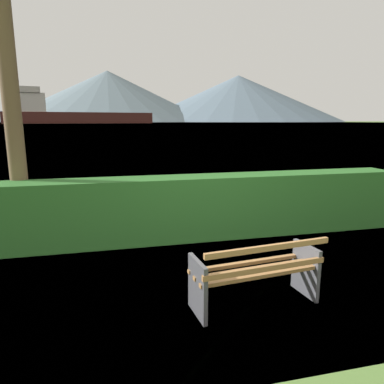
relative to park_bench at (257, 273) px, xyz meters
The scene contains 6 objects.
ground_plane 0.43m from the park_bench, 96.45° to the left, with size 1400.00×1400.00×0.00m, color #567A38.
water_surface 308.75m from the park_bench, 90.00° to the left, with size 620.00×620.00×0.00m, color #6B8EA3.
park_bench is the anchor object (origin of this frame).
hedge_row 2.65m from the park_bench, 90.14° to the left, with size 8.05×0.67×1.19m, color #2D6B28.
cargo_ship_large 279.82m from the park_bench, 96.10° to the left, with size 109.50×39.12×25.40m.
distant_hills 564.53m from the park_bench, 90.94° to the left, with size 841.37×361.44×76.98m.
Camera 1 is at (-1.65, -3.68, 2.22)m, focal length 32.57 mm.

